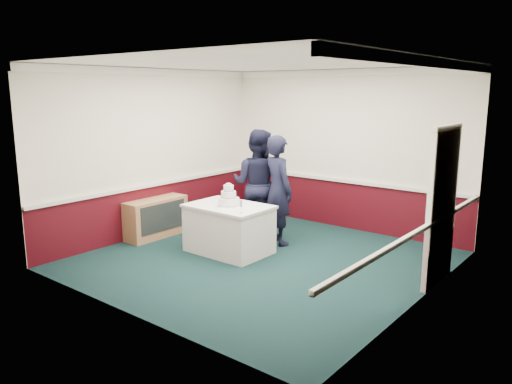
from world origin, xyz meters
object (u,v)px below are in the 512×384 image
Objects in this scene: sideboard at (156,218)px; cake_knife at (219,207)px; champagne_flute at (241,204)px; person_woman at (278,190)px; wedding_cake at (229,199)px; person_man at (257,184)px; cake_table at (229,228)px.

sideboard is 1.64m from cake_knife.
sideboard is 5.45× the size of cake_knife.
champagne_flute is 0.11× the size of person_woman.
cake_knife is at bearing -1.23° from sideboard.
person_man is (-0.18, 0.97, 0.07)m from wedding_cake.
person_man is at bearing 38.29° from sideboard.
cake_table is 1.09m from person_woman.
sideboard is at bearing 164.24° from cake_knife.
person_man reaches higher than champagne_flute.
wedding_cake is at bearing 90.31° from person_woman.
person_man reaches higher than cake_table.
wedding_cake is 0.23m from cake_knife.
champagne_flute is at bearing -29.25° from wedding_cake.
cake_table reaches higher than sideboard.
person_woman is at bearing 152.46° from person_man.
champagne_flute reaches higher than cake_table.
cake_knife is (-0.03, -0.20, -0.11)m from wedding_cake.
cake_table is 3.63× the size of wedding_cake.
cake_knife is 0.11× the size of person_man.
person_man is (-0.18, 0.97, 0.57)m from cake_table.
cake_table is at bearing 90.31° from person_woman.
person_woman is at bearing 69.37° from cake_table.
champagne_flute is at bearing -29.25° from cake_table.
sideboard is 0.91× the size of cake_table.
wedding_cake is 0.19× the size of person_woman.
cake_table is 0.68× the size of person_man.
wedding_cake is 0.57m from champagne_flute.
cake_knife is 1.19m from person_man.
cake_knife reaches higher than cake_table.
person_woman reaches higher than champagne_flute.
person_man is 0.52m from person_woman.
sideboard is at bearing 19.63° from person_man.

